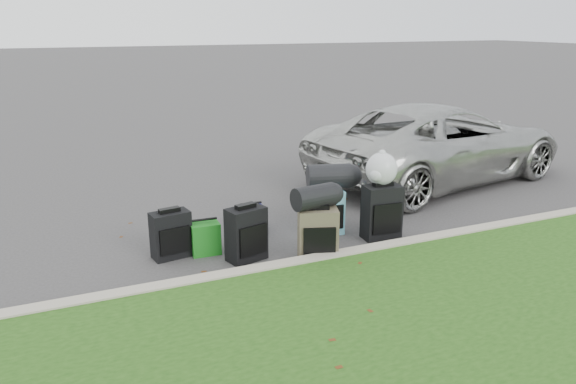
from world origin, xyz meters
name	(u,v)px	position (x,y,z in m)	size (l,w,h in m)	color
ground	(301,235)	(0.00, 0.00, 0.00)	(120.00, 120.00, 0.00)	#383535
curb	(338,258)	(0.00, -1.00, 0.07)	(120.00, 0.18, 0.15)	#9E937F
suv	(439,142)	(3.34, 1.50, 0.67)	(2.22, 4.81, 1.34)	#B7B7B2
suitcase_small_black	(171,235)	(-1.70, -0.01, 0.28)	(0.45, 0.25, 0.56)	black
suitcase_large_black_left	(246,234)	(-0.91, -0.44, 0.32)	(0.44, 0.26, 0.64)	black
suitcase_olive	(318,234)	(-0.15, -0.77, 0.31)	(0.45, 0.28, 0.62)	#433D2C
suitcase_teal	(327,212)	(0.34, -0.07, 0.29)	(0.41, 0.24, 0.58)	teal
suitcase_large_black_right	(382,212)	(0.90, -0.49, 0.35)	(0.47, 0.28, 0.70)	black
tote_green	(205,238)	(-1.30, -0.05, 0.19)	(0.34, 0.27, 0.39)	#186D19
tote_navy	(251,218)	(-0.53, 0.44, 0.17)	(0.32, 0.25, 0.34)	#16154C
duffel_left	(315,197)	(-0.17, -0.72, 0.76)	(0.27, 0.27, 0.51)	black
duffel_right	(329,176)	(0.42, 0.04, 0.74)	(0.32, 0.32, 0.57)	black
trash_bag	(382,169)	(0.91, -0.43, 0.90)	(0.40, 0.40, 0.40)	silver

